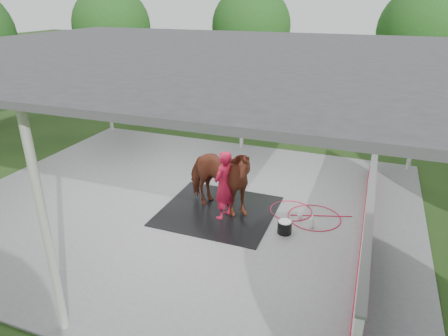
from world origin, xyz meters
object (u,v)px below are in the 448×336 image
(horse, at_px, (218,178))
(dasher_board, at_px, (368,216))
(handler, at_px, (223,185))
(wash_bucket, at_px, (285,227))

(horse, bearing_deg, dasher_board, -72.17)
(handler, relative_size, wash_bucket, 5.24)
(dasher_board, xyz_separation_m, handler, (-3.40, -0.33, 0.34))
(dasher_board, height_order, wash_bucket, dasher_board)
(dasher_board, relative_size, handler, 4.52)
(handler, distance_m, wash_bucket, 1.78)
(handler, bearing_deg, horse, -122.46)
(horse, bearing_deg, handler, -118.43)
(wash_bucket, bearing_deg, dasher_board, 16.16)
(horse, distance_m, handler, 0.32)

